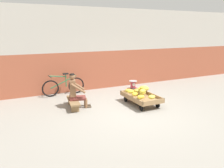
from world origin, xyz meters
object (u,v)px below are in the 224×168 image
banana_cart (141,98)px  shopping_bag (138,95)px  plastic_crate (133,92)px  bicycle_near_left (64,86)px  vendor_seated (76,91)px  weighing_scale (133,84)px  low_bench (73,102)px

banana_cart → shopping_bag: banana_cart is taller
plastic_crate → bicycle_near_left: bearing=152.1°
banana_cart → bicycle_near_left: 3.08m
bicycle_near_left → shopping_bag: bicycle_near_left is taller
vendor_seated → bicycle_near_left: bearing=90.7°
weighing_scale → shopping_bag: bearing=-89.8°
plastic_crate → shopping_bag: 0.39m
banana_cart → plastic_crate: 1.04m
banana_cart → plastic_crate: bearing=74.8°
plastic_crate → bicycle_near_left: bicycle_near_left is taller
vendor_seated → weighing_scale: vendor_seated is taller
weighing_scale → low_bench: bearing=-172.2°
low_bench → bicycle_near_left: size_ratio=0.68×
vendor_seated → shopping_bag: size_ratio=4.75×
plastic_crate → weighing_scale: weighing_scale is taller
banana_cart → bicycle_near_left: (-2.09, 2.25, 0.11)m
bicycle_near_left → shopping_bag: 2.89m
low_bench → plastic_crate: plastic_crate is taller
low_bench → vendor_seated: bearing=-13.1°
low_bench → shopping_bag: 2.44m
low_bench → bicycle_near_left: bicycle_near_left is taller
banana_cart → shopping_bag: bearing=66.1°
vendor_seated → weighing_scale: size_ratio=3.80×
low_bench → shopping_bag: (2.43, -0.05, -0.08)m
bicycle_near_left → shopping_bag: bearing=-34.7°
low_bench → weighing_scale: bearing=7.8°
banana_cart → bicycle_near_left: bicycle_near_left is taller
weighing_scale → bicycle_near_left: 2.68m
low_bench → vendor_seated: (0.09, -0.02, 0.37)m
bicycle_near_left → plastic_crate: bearing=-27.9°
vendor_seated → shopping_bag: bearing=-0.7°
weighing_scale → plastic_crate: bearing=90.0°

